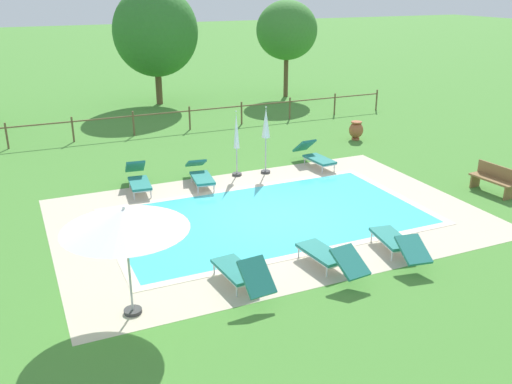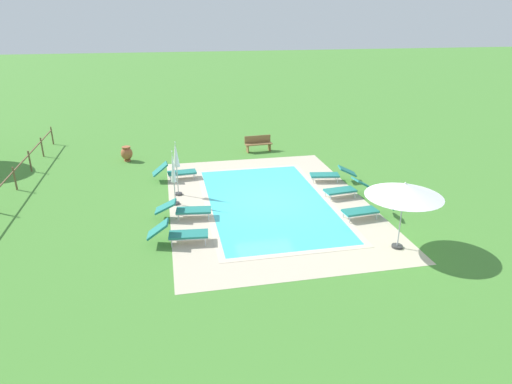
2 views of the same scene
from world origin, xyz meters
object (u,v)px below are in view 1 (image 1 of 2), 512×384
(sun_lounger_north_end, at_px, (315,156))
(patio_umbrella_open_foreground, at_px, (125,219))
(sun_lounger_north_near_steps, at_px, (397,242))
(wooden_bench_lawn_side, at_px, (494,178))
(tree_centre, at_px, (287,30))
(terracotta_urn_near_fence, at_px, (356,130))
(sun_lounger_north_mid, at_px, (241,272))
(sun_lounger_south_near_corner, at_px, (200,174))
(sun_lounger_south_mid, at_px, (329,256))
(patio_umbrella_closed_row_west, at_px, (266,128))
(sun_lounger_south_far, at_px, (138,179))
(patio_umbrella_closed_row_mid_west, at_px, (236,137))
(tree_far_west, at_px, (156,32))

(sun_lounger_north_end, relative_size, patio_umbrella_open_foreground, 0.83)
(sun_lounger_north_near_steps, relative_size, wooden_bench_lawn_side, 1.40)
(sun_lounger_north_near_steps, relative_size, patio_umbrella_open_foreground, 0.88)
(wooden_bench_lawn_side, height_order, tree_centre, tree_centre)
(terracotta_urn_near_fence, xyz_separation_m, tree_centre, (1.63, 9.69, 3.27))
(sun_lounger_north_near_steps, bearing_deg, terracotta_urn_near_fence, 61.67)
(wooden_bench_lawn_side, distance_m, tree_centre, 17.12)
(sun_lounger_north_end, height_order, tree_centre, tree_centre)
(sun_lounger_north_near_steps, bearing_deg, sun_lounger_north_mid, 178.68)
(sun_lounger_south_near_corner, height_order, patio_umbrella_open_foreground, patio_umbrella_open_foreground)
(terracotta_urn_near_fence, bearing_deg, sun_lounger_north_near_steps, -118.33)
(sun_lounger_north_mid, height_order, sun_lounger_south_mid, sun_lounger_north_mid)
(sun_lounger_north_mid, xyz_separation_m, sun_lounger_north_end, (5.74, 6.87, -0.01))
(terracotta_urn_near_fence, relative_size, tree_centre, 0.15)
(sun_lounger_south_mid, height_order, patio_umbrella_open_foreground, patio_umbrella_open_foreground)
(sun_lounger_north_mid, height_order, patio_umbrella_closed_row_west, patio_umbrella_closed_row_west)
(sun_lounger_south_far, xyz_separation_m, wooden_bench_lawn_side, (10.07, -4.79, 0.09))
(patio_umbrella_closed_row_mid_west, bearing_deg, patio_umbrella_closed_row_west, -9.02)
(tree_far_west, bearing_deg, patio_umbrella_open_foreground, -106.44)
(sun_lounger_south_far, bearing_deg, sun_lounger_north_near_steps, -56.70)
(patio_umbrella_closed_row_west, bearing_deg, terracotta_urn_near_fence, 24.51)
(patio_umbrella_closed_row_mid_west, xyz_separation_m, tree_centre, (7.94, 11.95, 2.34))
(sun_lounger_north_end, relative_size, tree_centre, 0.38)
(sun_lounger_south_mid, relative_size, patio_umbrella_closed_row_west, 0.90)
(sun_lounger_north_end, height_order, sun_lounger_south_near_corner, sun_lounger_north_end)
(sun_lounger_north_end, bearing_deg, patio_umbrella_closed_row_mid_west, 177.40)
(sun_lounger_south_mid, xyz_separation_m, tree_far_west, (1.35, 19.90, 3.42))
(wooden_bench_lawn_side, xyz_separation_m, tree_far_west, (-5.95, 17.65, 3.31))
(patio_umbrella_closed_row_west, distance_m, tree_centre, 14.11)
(sun_lounger_north_near_steps, distance_m, tree_centre, 20.46)
(sun_lounger_north_end, xyz_separation_m, patio_umbrella_open_foreground, (-8.09, -6.89, 1.66))
(sun_lounger_south_near_corner, height_order, patio_umbrella_closed_row_mid_west, patio_umbrella_closed_row_mid_west)
(patio_umbrella_closed_row_mid_west, bearing_deg, wooden_bench_lawn_side, -35.81)
(tree_far_west, bearing_deg, terracotta_urn_near_fence, -62.19)
(patio_umbrella_closed_row_west, relative_size, patio_umbrella_closed_row_mid_west, 1.04)
(patio_umbrella_closed_row_west, bearing_deg, sun_lounger_north_mid, -118.87)
(sun_lounger_south_far, distance_m, wooden_bench_lawn_side, 11.15)
(sun_lounger_north_mid, xyz_separation_m, wooden_bench_lawn_side, (9.46, 2.18, 0.08))
(sun_lounger_south_mid, xyz_separation_m, terracotta_urn_near_fence, (6.93, 9.33, 0.06))
(sun_lounger_south_far, relative_size, patio_umbrella_closed_row_mid_west, 0.91)
(sun_lounger_south_near_corner, bearing_deg, sun_lounger_north_mid, -101.43)
(patio_umbrella_closed_row_mid_west, relative_size, wooden_bench_lawn_side, 1.47)
(patio_umbrella_closed_row_west, distance_m, patio_umbrella_closed_row_mid_west, 1.05)
(sun_lounger_north_near_steps, relative_size, tree_centre, 0.40)
(sun_lounger_south_far, distance_m, tree_centre, 16.81)
(sun_lounger_north_mid, bearing_deg, sun_lounger_north_end, 50.14)
(sun_lounger_south_mid, bearing_deg, tree_centre, 65.77)
(patio_umbrella_open_foreground, height_order, patio_umbrella_closed_row_mid_west, patio_umbrella_open_foreground)
(sun_lounger_south_far, height_order, patio_umbrella_open_foreground, patio_umbrella_open_foreground)
(terracotta_urn_near_fence, distance_m, tree_far_west, 12.41)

